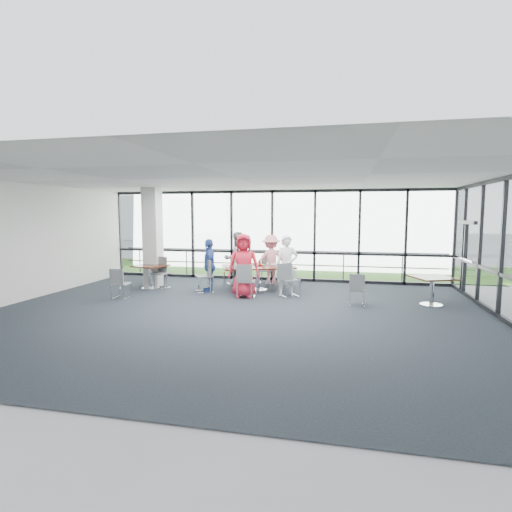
% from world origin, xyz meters
% --- Properties ---
extents(floor, '(12.00, 10.00, 0.02)m').
position_xyz_m(floor, '(0.00, 0.00, -0.01)').
color(floor, '#1C242C').
rests_on(floor, ground).
extents(ceiling, '(12.00, 10.00, 0.04)m').
position_xyz_m(ceiling, '(0.00, 0.00, 3.20)').
color(ceiling, silver).
rests_on(ceiling, ground).
extents(wall_left, '(0.10, 10.00, 3.20)m').
position_xyz_m(wall_left, '(-6.00, 0.00, 1.60)').
color(wall_left, silver).
rests_on(wall_left, ground).
extents(wall_front, '(12.00, 0.10, 3.20)m').
position_xyz_m(wall_front, '(0.00, -5.00, 1.60)').
color(wall_front, silver).
rests_on(wall_front, ground).
extents(curtain_wall_back, '(12.00, 0.10, 3.20)m').
position_xyz_m(curtain_wall_back, '(0.00, 5.00, 1.60)').
color(curtain_wall_back, white).
rests_on(curtain_wall_back, ground).
extents(exit_door, '(0.12, 1.60, 2.10)m').
position_xyz_m(exit_door, '(6.00, 3.75, 1.05)').
color(exit_door, black).
rests_on(exit_door, ground).
extents(structural_column, '(0.50, 0.50, 3.20)m').
position_xyz_m(structural_column, '(-3.60, 3.00, 1.60)').
color(structural_column, silver).
rests_on(structural_column, ground).
extents(apron, '(80.00, 70.00, 0.02)m').
position_xyz_m(apron, '(0.00, 10.00, -0.02)').
color(apron, gray).
rests_on(apron, ground).
extents(grass_strip, '(80.00, 5.00, 0.01)m').
position_xyz_m(grass_strip, '(0.00, 8.00, 0.01)').
color(grass_strip, '#3C6121').
rests_on(grass_strip, ground).
extents(hangar_main, '(24.00, 10.00, 6.00)m').
position_xyz_m(hangar_main, '(4.00, 32.00, 3.00)').
color(hangar_main, silver).
rests_on(hangar_main, ground).
extents(hangar_aux, '(10.00, 6.00, 4.00)m').
position_xyz_m(hangar_aux, '(-18.00, 28.00, 2.00)').
color(hangar_aux, silver).
rests_on(hangar_aux, ground).
extents(guard_rail, '(12.00, 0.06, 0.06)m').
position_xyz_m(guard_rail, '(0.00, 5.60, 0.50)').
color(guard_rail, '#2D2D33').
rests_on(guard_rail, ground).
extents(main_table, '(2.47, 1.92, 0.75)m').
position_xyz_m(main_table, '(-0.08, 3.02, 0.65)').
color(main_table, black).
rests_on(main_table, ground).
extents(side_table_left, '(1.09, 1.09, 0.75)m').
position_xyz_m(side_table_left, '(-3.47, 2.53, 0.64)').
color(side_table_left, black).
rests_on(side_table_left, ground).
extents(side_table_right, '(1.21, 1.21, 0.75)m').
position_xyz_m(side_table_right, '(4.75, 1.95, 0.64)').
color(side_table_right, black).
rests_on(side_table_right, ground).
extents(diner_near_left, '(0.99, 0.76, 1.81)m').
position_xyz_m(diner_near_left, '(-0.26, 1.89, 0.91)').
color(diner_near_left, red).
rests_on(diner_near_left, ground).
extents(diner_near_right, '(0.71, 0.57, 1.75)m').
position_xyz_m(diner_near_right, '(0.90, 2.40, 0.88)').
color(diner_near_right, white).
rests_on(diner_near_right, ground).
extents(diner_far_left, '(1.01, 0.93, 1.78)m').
position_xyz_m(diner_far_left, '(-0.95, 3.66, 0.89)').
color(diner_far_left, slate).
rests_on(diner_far_left, ground).
extents(diner_far_right, '(1.21, 0.93, 1.67)m').
position_xyz_m(diner_far_right, '(0.11, 4.14, 0.83)').
color(diner_far_right, pink).
rests_on(diner_far_right, ground).
extents(diner_end, '(0.84, 1.07, 1.62)m').
position_xyz_m(diner_end, '(-1.48, 2.46, 0.81)').
color(diner_end, '#2E4A99').
rests_on(diner_end, ground).
extents(chair_main_nl, '(0.52, 0.52, 0.94)m').
position_xyz_m(chair_main_nl, '(-0.15, 1.86, 0.47)').
color(chair_main_nl, slate).
rests_on(chair_main_nl, ground).
extents(chair_main_nr, '(0.64, 0.64, 0.95)m').
position_xyz_m(chair_main_nr, '(0.99, 2.28, 0.47)').
color(chair_main_nr, slate).
rests_on(chair_main_nr, ground).
extents(chair_main_fl, '(0.65, 0.65, 0.97)m').
position_xyz_m(chair_main_fl, '(-1.07, 3.85, 0.49)').
color(chair_main_fl, slate).
rests_on(chair_main_fl, ground).
extents(chair_main_fr, '(0.50, 0.50, 0.90)m').
position_xyz_m(chair_main_fr, '(-0.09, 4.24, 0.45)').
color(chair_main_fr, slate).
rests_on(chair_main_fr, ground).
extents(chair_main_end, '(0.66, 0.66, 0.98)m').
position_xyz_m(chair_main_end, '(-1.59, 2.32, 0.49)').
color(chair_main_end, slate).
rests_on(chair_main_end, ground).
extents(chair_spare_la, '(0.45, 0.45, 0.84)m').
position_xyz_m(chair_spare_la, '(-3.57, 0.97, 0.42)').
color(chair_spare_la, slate).
rests_on(chair_spare_la, ground).
extents(chair_spare_lb, '(0.58, 0.58, 0.97)m').
position_xyz_m(chair_spare_lb, '(-3.19, 2.64, 0.48)').
color(chair_spare_lb, slate).
rests_on(chair_spare_lb, ground).
extents(chair_spare_r, '(0.42, 0.42, 0.82)m').
position_xyz_m(chair_spare_r, '(2.85, 1.52, 0.41)').
color(chair_spare_r, slate).
rests_on(chair_spare_r, ground).
extents(plate_nl, '(0.28, 0.28, 0.01)m').
position_xyz_m(plate_nl, '(-0.49, 2.41, 0.76)').
color(plate_nl, white).
rests_on(plate_nl, main_table).
extents(plate_nr, '(0.26, 0.26, 0.01)m').
position_xyz_m(plate_nr, '(0.74, 2.87, 0.76)').
color(plate_nr, white).
rests_on(plate_nr, main_table).
extents(plate_fl, '(0.25, 0.25, 0.01)m').
position_xyz_m(plate_fl, '(-0.68, 3.12, 0.76)').
color(plate_fl, white).
rests_on(plate_fl, main_table).
extents(plate_fr, '(0.26, 0.26, 0.01)m').
position_xyz_m(plate_fr, '(0.34, 3.55, 0.76)').
color(plate_fr, white).
rests_on(plate_fr, main_table).
extents(plate_end, '(0.27, 0.27, 0.01)m').
position_xyz_m(plate_end, '(-0.93, 2.66, 0.76)').
color(plate_end, white).
rests_on(plate_end, main_table).
extents(tumbler_a, '(0.07, 0.07, 0.14)m').
position_xyz_m(tumbler_a, '(-0.29, 2.64, 0.82)').
color(tumbler_a, white).
rests_on(tumbler_a, main_table).
extents(tumbler_b, '(0.07, 0.07, 0.15)m').
position_xyz_m(tumbler_b, '(0.26, 2.90, 0.82)').
color(tumbler_b, white).
rests_on(tumbler_b, main_table).
extents(tumbler_c, '(0.08, 0.08, 0.15)m').
position_xyz_m(tumbler_c, '(-0.05, 3.26, 0.83)').
color(tumbler_c, white).
rests_on(tumbler_c, main_table).
extents(tumbler_d, '(0.07, 0.07, 0.13)m').
position_xyz_m(tumbler_d, '(-0.70, 2.62, 0.82)').
color(tumbler_d, white).
rests_on(tumbler_d, main_table).
extents(menu_a, '(0.34, 0.33, 0.00)m').
position_xyz_m(menu_a, '(-0.03, 2.56, 0.75)').
color(menu_a, silver).
rests_on(menu_a, main_table).
extents(menu_b, '(0.33, 0.26, 0.00)m').
position_xyz_m(menu_b, '(0.94, 3.09, 0.75)').
color(menu_b, silver).
rests_on(menu_b, main_table).
extents(menu_c, '(0.33, 0.35, 0.00)m').
position_xyz_m(menu_c, '(-0.13, 3.46, 0.75)').
color(menu_c, silver).
rests_on(menu_c, main_table).
extents(condiment_caddy, '(0.10, 0.07, 0.04)m').
position_xyz_m(condiment_caddy, '(-0.05, 3.14, 0.77)').
color(condiment_caddy, black).
rests_on(condiment_caddy, main_table).
extents(ketchup_bottle, '(0.06, 0.06, 0.18)m').
position_xyz_m(ketchup_bottle, '(-0.04, 3.08, 0.84)').
color(ketchup_bottle, '#A90F04').
rests_on(ketchup_bottle, main_table).
extents(green_bottle, '(0.05, 0.05, 0.20)m').
position_xyz_m(green_bottle, '(-0.06, 3.13, 0.85)').
color(green_bottle, '#277C36').
rests_on(green_bottle, main_table).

